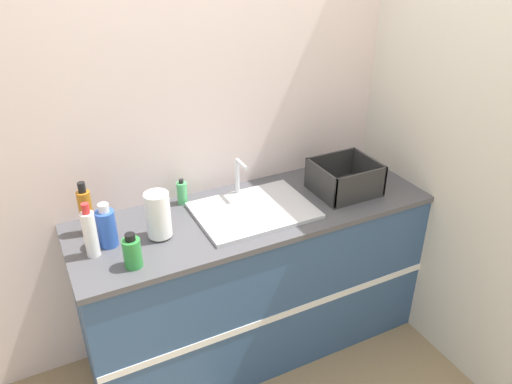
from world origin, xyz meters
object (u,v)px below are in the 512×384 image
(bottle_white_spray, at_px, (90,233))
(bottle_green, at_px, (132,252))
(sink, at_px, (253,209))
(bottle_blue, at_px, (107,227))
(bottle_amber, at_px, (86,211))
(paper_towel_roll, at_px, (158,215))
(dish_rack, at_px, (344,181))
(soap_dispenser, at_px, (182,193))

(bottle_white_spray, bearing_deg, bottle_green, -49.08)
(sink, distance_m, bottle_blue, 0.73)
(bottle_green, distance_m, bottle_white_spray, 0.22)
(bottle_blue, xyz_separation_m, bottle_green, (0.06, -0.21, -0.02))
(bottle_amber, relative_size, bottle_blue, 1.25)
(bottle_blue, height_order, bottle_white_spray, bottle_white_spray)
(bottle_amber, bearing_deg, sink, -12.64)
(paper_towel_roll, xyz_separation_m, bottle_white_spray, (-0.31, -0.01, -0.00))
(sink, bearing_deg, bottle_green, -165.02)
(bottle_blue, height_order, bottle_green, bottle_blue)
(dish_rack, bearing_deg, sink, 177.30)
(dish_rack, height_order, soap_dispenser, dish_rack)
(sink, height_order, bottle_white_spray, bottle_white_spray)
(bottle_green, height_order, bottle_white_spray, bottle_white_spray)
(paper_towel_roll, bearing_deg, bottle_green, -135.03)
(dish_rack, bearing_deg, soap_dispenser, 161.86)
(bottle_blue, bearing_deg, bottle_white_spray, -148.09)
(dish_rack, bearing_deg, bottle_white_spray, 179.65)
(dish_rack, height_order, bottle_white_spray, bottle_white_spray)
(paper_towel_roll, height_order, dish_rack, paper_towel_roll)
(dish_rack, distance_m, bottle_green, 1.22)
(paper_towel_roll, height_order, bottle_white_spray, bottle_white_spray)
(bottle_amber, height_order, bottle_white_spray, bottle_amber)
(paper_towel_roll, relative_size, soap_dispenser, 1.65)
(bottle_amber, height_order, bottle_blue, bottle_amber)
(sink, bearing_deg, soap_dispenser, 139.73)
(dish_rack, relative_size, bottle_white_spray, 1.24)
(bottle_amber, xyz_separation_m, bottle_white_spray, (-0.02, -0.19, -0.00))
(sink, height_order, paper_towel_roll, paper_towel_roll)
(bottle_white_spray, distance_m, soap_dispenser, 0.58)
(bottle_green, bearing_deg, dish_rack, 7.18)
(bottle_blue, xyz_separation_m, bottle_white_spray, (-0.08, -0.05, 0.02))
(paper_towel_roll, height_order, bottle_green, paper_towel_roll)
(paper_towel_roll, bearing_deg, bottle_white_spray, -178.28)
(bottle_green, xyz_separation_m, soap_dispenser, (0.37, 0.43, -0.01))
(soap_dispenser, bearing_deg, bottle_blue, -153.33)
(sink, relative_size, bottle_amber, 2.19)
(dish_rack, distance_m, bottle_white_spray, 1.35)
(bottle_blue, bearing_deg, paper_towel_roll, -9.77)
(soap_dispenser, bearing_deg, sink, -40.27)
(bottle_white_spray, bearing_deg, soap_dispenser, 27.51)
(bottle_white_spray, bearing_deg, bottle_blue, 31.91)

